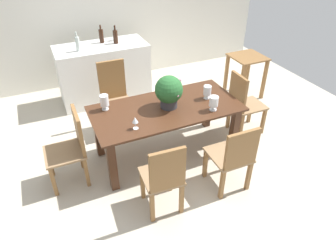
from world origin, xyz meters
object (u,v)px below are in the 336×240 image
Objects in this scene: wine_bottle_green at (101,36)px; wine_bottle_amber at (116,36)px; kitchen_counter at (104,73)px; chair_foot_end at (243,102)px; crystal_vase_right at (207,91)px; side_table at (246,67)px; dining_table at (166,117)px; wine_glass at (135,120)px; wine_bottle_tall at (115,35)px; flower_centerpiece at (169,91)px; crystal_vase_left at (214,102)px; crystal_vase_center_near at (104,101)px; chair_near_left at (164,177)px; chair_near_right at (234,156)px; chair_far_left at (115,94)px; wine_bottle_clear at (78,44)px; chair_head_end at (72,145)px.

wine_bottle_green is 0.25m from wine_bottle_amber.
chair_foot_end is at bearing -50.35° from kitchen_counter.
chair_foot_end is at bearing 0.64° from crystal_vase_right.
dining_table is at bearing -154.35° from side_table.
wine_glass is 0.61× the size of wine_bottle_tall.
crystal_vase_right is at bearing -0.45° from dining_table.
chair_foot_end is 1.26m from flower_centerpiece.
crystal_vase_left is 1.23× the size of wine_glass.
crystal_vase_center_near is 0.66× the size of wine_bottle_amber.
chair_near_left reaches higher than chair_near_right.
chair_far_left is 5.24× the size of crystal_vase_center_near.
chair_foot_end is 5.31× the size of crystal_vase_right.
wine_glass is (-1.10, -0.27, 0.00)m from crystal_vase_right.
side_table is at bearing -128.38° from chair_near_right.
chair_head_end is at bearing -105.24° from wine_bottle_clear.
kitchen_counter is 0.63m from wine_bottle_green.
chair_far_left is 1.15× the size of chair_near_right.
chair_far_left is 3.47× the size of wine_bottle_amber.
wine_bottle_amber is (0.27, -0.00, 0.61)m from kitchen_counter.
chair_near_left is at bearing -76.64° from crystal_vase_center_near.
wine_bottle_clear reaches higher than wine_bottle_tall.
wine_bottle_clear is (-1.94, 1.79, 0.58)m from chair_foot_end.
crystal_vase_right is 1.19× the size of wine_glass.
chair_head_end is 1.89m from chair_near_right.
dining_table is at bearing 179.55° from crystal_vase_right.
chair_foot_end reaches higher than crystal_vase_center_near.
chair_foot_end is 6.29× the size of wine_glass.
flower_centerpiece reaches higher than crystal_vase_center_near.
kitchen_counter is (0.86, 1.90, -0.04)m from chair_head_end.
wine_bottle_tall is at bearing 107.58° from crystal_vase_right.
flower_centerpiece is at bearing -66.77° from wine_bottle_clear.
wine_bottle_clear is (-0.73, 1.79, 0.50)m from dining_table.
chair_head_end is 5.05× the size of crystal_vase_left.
chair_head_end is at bearing -46.20° from chair_near_left.
wine_bottle_green is at bearing 84.36° from chair_far_left.
chair_near_right is 3.07m from wine_bottle_tall.
crystal_vase_center_near is at bearing 168.00° from crystal_vase_right.
chair_near_left is 4.97× the size of crystal_vase_left.
dining_table is at bearing 150.24° from crystal_vase_left.
crystal_vase_center_near is (-1.93, 0.27, 0.33)m from chair_foot_end.
chair_near_left is 3.75× the size of wine_bottle_tall.
wine_bottle_amber is (-0.60, 2.19, 0.24)m from crystal_vase_left.
crystal_vase_left is 2.39m from kitchen_counter.
wine_bottle_green is at bearing 113.61° from crystal_vase_right.
chair_far_left reaches higher than kitchen_counter.
chair_far_left reaches higher than crystal_vase_center_near.
chair_near_left is 0.86m from chair_near_right.
crystal_vase_right is 0.12× the size of kitchen_counter.
chair_far_left is 1.22m from wine_bottle_green.
flower_centerpiece is at bearing 147.94° from crystal_vase_left.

